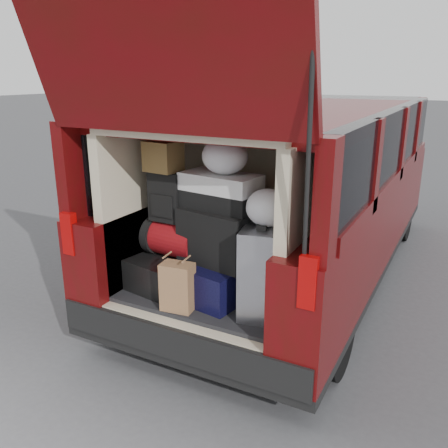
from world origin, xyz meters
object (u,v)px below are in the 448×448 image
(silver_roller, at_px, (263,270))
(red_duffel, at_px, (175,238))
(navy_hardshell, at_px, (219,277))
(black_hardshell, at_px, (171,270))
(black_soft_case, at_px, (219,236))
(backpack, at_px, (168,196))
(kraft_bag, at_px, (178,287))
(twotone_duffel, at_px, (221,191))

(silver_roller, distance_m, red_duffel, 0.76)
(navy_hardshell, xyz_separation_m, silver_roller, (0.39, -0.11, 0.17))
(black_hardshell, xyz_separation_m, silver_roller, (0.79, -0.09, 0.18))
(red_duffel, distance_m, black_soft_case, 0.39)
(silver_roller, height_order, backpack, backpack)
(navy_hardshell, height_order, red_duffel, red_duffel)
(navy_hardshell, distance_m, kraft_bag, 0.37)
(red_duffel, bearing_deg, kraft_bag, -49.10)
(black_hardshell, relative_size, black_soft_case, 1.10)
(navy_hardshell, relative_size, backpack, 1.65)
(silver_roller, relative_size, backpack, 1.67)
(black_hardshell, relative_size, kraft_bag, 1.75)
(red_duffel, bearing_deg, backpack, -158.46)
(twotone_duffel, bearing_deg, black_hardshell, -164.94)
(kraft_bag, relative_size, backpack, 0.92)
(black_hardshell, height_order, navy_hardshell, navy_hardshell)
(black_hardshell, height_order, silver_roller, silver_roller)
(red_duffel, distance_m, twotone_duffel, 0.54)
(red_duffel, relative_size, backpack, 1.16)
(backpack, bearing_deg, silver_roller, -4.86)
(silver_roller, bearing_deg, red_duffel, 160.77)
(silver_roller, bearing_deg, backpack, 161.90)
(black_hardshell, height_order, red_duffel, red_duffel)
(silver_roller, distance_m, black_soft_case, 0.41)
(black_hardshell, distance_m, silver_roller, 0.81)
(navy_hardshell, bearing_deg, black_soft_case, -39.19)
(black_hardshell, relative_size, backpack, 1.61)
(navy_hardshell, distance_m, twotone_duffel, 0.63)
(navy_hardshell, height_order, kraft_bag, kraft_bag)
(black_hardshell, xyz_separation_m, twotone_duffel, (0.40, 0.05, 0.64))
(kraft_bag, bearing_deg, black_hardshell, 123.62)
(kraft_bag, distance_m, black_soft_case, 0.45)
(black_soft_case, bearing_deg, backpack, -169.30)
(silver_roller, xyz_separation_m, black_soft_case, (-0.37, 0.09, 0.15))
(red_duffel, relative_size, black_soft_case, 0.79)
(black_hardshell, distance_m, red_duffel, 0.26)
(navy_hardshell, height_order, backpack, backpack)
(black_soft_case, xyz_separation_m, twotone_duffel, (-0.01, 0.04, 0.31))
(kraft_bag, relative_size, black_soft_case, 0.63)
(red_duffel, xyz_separation_m, twotone_duffel, (0.37, 0.04, 0.39))
(black_hardshell, bearing_deg, backpack, 130.46)
(kraft_bag, bearing_deg, navy_hardshell, 62.48)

